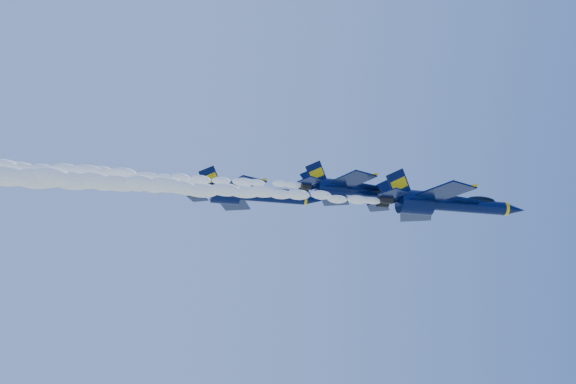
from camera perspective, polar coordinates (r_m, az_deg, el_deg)
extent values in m
cylinder|color=#040D32|center=(90.98, 14.00, -1.08)|extent=(9.87, 1.64, 1.64)
ellipsoid|color=#040D32|center=(88.10, 10.00, -0.81)|extent=(1.71, 2.96, 7.02)
cone|color=#040D32|center=(94.00, 17.47, -1.34)|extent=(2.85, 1.64, 1.64)
cylinder|color=#F0BB07|center=(93.35, 16.77, -1.29)|extent=(0.38, 1.71, 1.71)
ellipsoid|color=black|center=(92.08, 15.00, -0.67)|extent=(3.95, 1.28, 1.09)
cube|color=#F0BB07|center=(91.98, 15.02, -0.87)|extent=(4.61, 1.10, 0.20)
cube|color=#040D32|center=(85.14, 12.36, 0.04)|extent=(5.88, 6.97, 0.20)
cube|color=#040D32|center=(92.69, 10.07, -1.70)|extent=(5.88, 6.97, 0.20)
cube|color=#F0BB07|center=(85.83, 13.28, 0.03)|extent=(2.64, 5.49, 0.11)
cube|color=#F0BB07|center=(93.33, 10.94, -1.70)|extent=(2.64, 5.49, 0.11)
cube|color=#040D32|center=(86.75, 8.76, 0.60)|extent=(3.57, 1.13, 3.84)
cube|color=#040D32|center=(88.76, 8.21, 0.11)|extent=(3.57, 1.13, 3.84)
cylinder|color=black|center=(86.05, 7.83, -0.52)|extent=(1.32, 1.21, 1.21)
cylinder|color=black|center=(87.31, 7.50, -0.81)|extent=(1.32, 1.21, 1.21)
cube|color=#F0BB07|center=(89.83, 12.09, -0.42)|extent=(12.06, 0.38, 0.09)
ellipsoid|color=white|center=(81.51, -7.89, 0.33)|extent=(45.65, 2.45, 2.20)
cylinder|color=#040D32|center=(91.07, 6.93, 0.00)|extent=(8.40, 1.40, 1.40)
ellipsoid|color=#040D32|center=(89.27, 3.38, 0.26)|extent=(1.46, 2.52, 5.97)
cone|color=#040D32|center=(93.01, 10.07, -0.25)|extent=(2.43, 1.40, 1.40)
cylinder|color=#F0BB07|center=(92.58, 9.43, -0.20)|extent=(0.33, 1.46, 1.46)
ellipsoid|color=black|center=(91.84, 7.84, 0.34)|extent=(3.36, 1.09, 0.92)
cube|color=#F0BB07|center=(91.74, 7.85, 0.17)|extent=(3.92, 0.93, 0.17)
cube|color=#040D32|center=(86.42, 5.15, 1.01)|extent=(5.00, 5.93, 0.17)
cube|color=#040D32|center=(93.12, 3.72, -0.54)|extent=(5.00, 5.93, 0.17)
cube|color=#F0BB07|center=(86.86, 5.97, 1.00)|extent=(2.25, 4.68, 0.09)
cube|color=#F0BB07|center=(93.53, 4.48, -0.54)|extent=(2.25, 4.68, 0.09)
cube|color=#040D32|center=(88.34, 2.26, 1.45)|extent=(3.04, 0.96, 3.27)
cube|color=#040D32|center=(90.11, 1.93, 1.02)|extent=(3.04, 0.96, 3.27)
cylinder|color=black|center=(87.86, 1.45, 0.52)|extent=(1.12, 1.03, 1.03)
cylinder|color=black|center=(88.97, 1.25, 0.27)|extent=(1.12, 1.03, 1.03)
cube|color=#F0BB07|center=(90.42, 5.24, 0.57)|extent=(10.27, 0.33, 0.07)
ellipsoid|color=white|center=(85.78, -13.89, 1.39)|extent=(45.65, 2.08, 1.87)
cylinder|color=#040D32|center=(98.24, -1.30, -0.39)|extent=(9.14, 1.52, 1.52)
ellipsoid|color=#040D32|center=(97.18, -4.99, -0.14)|extent=(1.58, 2.74, 6.50)
cone|color=#040D32|center=(99.55, 2.02, -0.65)|extent=(2.64, 1.52, 1.52)
cylinder|color=#F0BB07|center=(99.26, 1.34, -0.59)|extent=(0.36, 1.58, 1.58)
ellipsoid|color=black|center=(98.84, -0.32, -0.05)|extent=(3.65, 1.19, 1.01)
cube|color=#F0BB07|center=(98.74, -0.32, -0.22)|extent=(4.26, 1.02, 0.18)
cube|color=#040D32|center=(93.67, -3.52, 0.59)|extent=(5.44, 6.45, 0.18)
cube|color=#040D32|center=(101.25, -4.31, -0.92)|extent=(5.44, 6.45, 0.18)
cube|color=#F0BB07|center=(93.94, -2.66, 0.59)|extent=(2.45, 5.08, 0.10)
cube|color=#F0BB07|center=(101.50, -3.52, -0.93)|extent=(2.45, 5.08, 0.10)
cube|color=#040D32|center=(96.44, -6.18, 1.04)|extent=(3.31, 1.04, 3.56)
cube|color=#040D32|center=(98.43, -6.34, 0.62)|extent=(3.31, 1.04, 3.56)
cylinder|color=black|center=(96.14, -7.03, 0.11)|extent=(1.22, 1.12, 1.12)
cylinder|color=black|center=(97.38, -7.12, -0.14)|extent=(1.22, 1.12, 1.12)
cube|color=#F0BB07|center=(97.95, -3.04, 0.18)|extent=(11.17, 0.36, 0.08)
ellipsoid|color=white|center=(97.26, -20.86, 0.86)|extent=(45.65, 2.26, 2.04)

